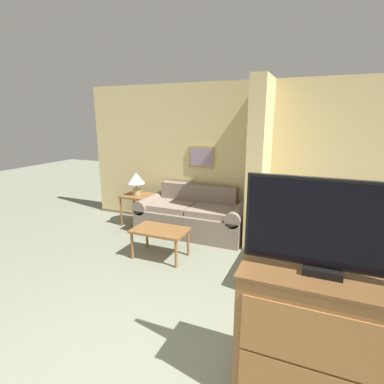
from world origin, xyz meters
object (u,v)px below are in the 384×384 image
couch (193,216)px  table_lamp (136,180)px  backpack (351,220)px  tv_dresser (314,340)px  bed (330,252)px  coffee_table (160,232)px  tv (327,227)px

couch → table_lamp: (-1.15, 0.00, 0.56)m
backpack → couch: bearing=164.5°
tv_dresser → bed: (0.18, 2.12, -0.24)m
coffee_table → table_lamp: table_lamp is taller
couch → tv_dresser: 3.40m
tv_dresser → bed: size_ratio=0.54×
coffee_table → tv: bearing=-37.6°
table_lamp → coffee_table: bearing=-44.8°
couch → bed: couch is taller
couch → tv: (2.05, -2.70, 1.03)m
tv_dresser → tv: (0.00, 0.00, 0.83)m
tv_dresser → tv: bearing=90.0°
tv_dresser → tv: tv is taller
tv → backpack: size_ratio=2.16×
couch → bed: size_ratio=0.99×
couch → table_lamp: 1.28m
coffee_table → backpack: backpack is taller
couch → tv_dresser: (2.05, -2.70, 0.20)m
tv_dresser → backpack: (0.36, 2.04, 0.26)m
bed → backpack: (0.18, -0.08, 0.50)m
couch → backpack: bearing=-15.5°
bed → tv: bearing=-94.7°
tv → backpack: bearing=80.1°
table_lamp → backpack: 3.61m
table_lamp → couch: bearing=-0.0°
tv → tv_dresser: bearing=-90.0°
tv → bed: size_ratio=0.53×
tv → coffee_table: bearing=142.4°
coffee_table → bed: size_ratio=0.41×
backpack → bed: bearing=155.0°
couch → coffee_table: 1.09m
table_lamp → bed: table_lamp is taller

